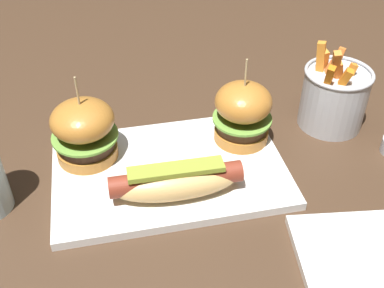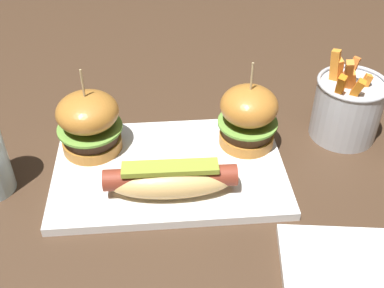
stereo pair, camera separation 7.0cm
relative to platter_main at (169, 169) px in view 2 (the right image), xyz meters
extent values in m
plane|color=#422D1E|center=(0.00, 0.00, -0.01)|extent=(3.00, 3.00, 0.00)
cube|color=white|center=(0.00, 0.00, 0.00)|extent=(0.35, 0.23, 0.01)
ellipsoid|color=tan|center=(0.00, -0.06, 0.03)|extent=(0.18, 0.06, 0.05)
cylinder|color=maroon|center=(0.00, -0.06, 0.04)|extent=(0.19, 0.03, 0.03)
cube|color=olive|center=(0.00, -0.06, 0.05)|extent=(0.13, 0.03, 0.01)
cylinder|color=#B2712C|center=(-0.12, 0.05, 0.02)|extent=(0.09, 0.09, 0.02)
cylinder|color=#3F291C|center=(-0.12, 0.05, 0.04)|extent=(0.09, 0.09, 0.02)
cylinder|color=#6B9E3D|center=(-0.12, 0.05, 0.05)|extent=(0.10, 0.10, 0.00)
ellipsoid|color=#B2712C|center=(-0.12, 0.05, 0.08)|extent=(0.10, 0.10, 0.06)
cylinder|color=tan|center=(-0.12, 0.05, 0.12)|extent=(0.00, 0.00, 0.06)
cylinder|color=#B8742D|center=(0.13, 0.05, 0.02)|extent=(0.09, 0.09, 0.02)
cylinder|color=#4B301A|center=(0.13, 0.05, 0.04)|extent=(0.08, 0.08, 0.02)
cylinder|color=#6B9E3D|center=(0.13, 0.05, 0.05)|extent=(0.10, 0.10, 0.00)
ellipsoid|color=#B8742D|center=(0.13, 0.05, 0.08)|extent=(0.09, 0.09, 0.06)
cylinder|color=tan|center=(0.13, 0.05, 0.12)|extent=(0.00, 0.00, 0.06)
cylinder|color=#B7BABF|center=(0.30, 0.07, 0.04)|extent=(0.11, 0.11, 0.10)
torus|color=#B7BABF|center=(0.30, 0.07, 0.09)|extent=(0.11, 0.11, 0.01)
cube|color=orange|center=(0.31, 0.07, 0.08)|extent=(0.03, 0.01, 0.06)
cube|color=orange|center=(0.28, 0.07, 0.10)|extent=(0.03, 0.04, 0.09)
cube|color=orange|center=(0.28, 0.10, 0.09)|extent=(0.02, 0.03, 0.07)
cube|color=orange|center=(0.27, 0.06, 0.09)|extent=(0.03, 0.04, 0.08)
cube|color=orange|center=(0.29, 0.07, 0.09)|extent=(0.03, 0.03, 0.07)
cube|color=orange|center=(0.28, 0.08, 0.08)|extent=(0.03, 0.02, 0.06)
cube|color=orange|center=(0.29, 0.07, 0.10)|extent=(0.04, 0.02, 0.09)
cube|color=orange|center=(0.29, 0.05, 0.09)|extent=(0.03, 0.04, 0.07)
cube|color=orange|center=(0.27, 0.09, 0.10)|extent=(0.02, 0.03, 0.09)
camera|label=1|loc=(-0.08, -0.54, 0.49)|focal=44.28mm
camera|label=2|loc=(-0.01, -0.55, 0.49)|focal=44.28mm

